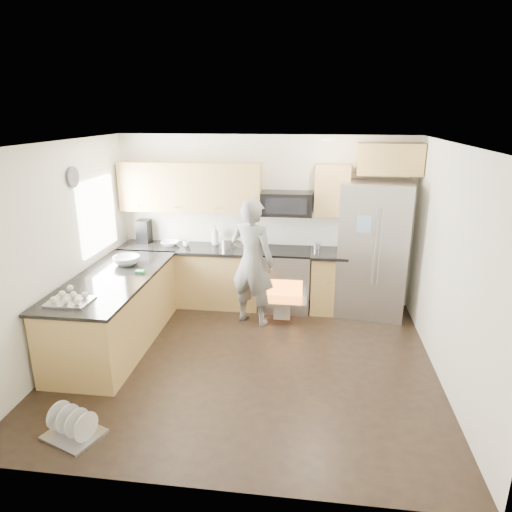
# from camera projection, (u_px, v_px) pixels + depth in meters

# --- Properties ---
(ground) EXTENTS (4.50, 4.50, 0.00)m
(ground) POSITION_uv_depth(u_px,v_px,m) (246.00, 361.00, 5.59)
(ground) COLOR black
(ground) RESTS_ON ground
(room_shell) EXTENTS (4.54, 4.04, 2.62)m
(room_shell) POSITION_uv_depth(u_px,v_px,m) (242.00, 229.00, 5.10)
(room_shell) COLOR white
(room_shell) RESTS_ON ground
(back_cabinet_run) EXTENTS (4.45, 0.64, 2.50)m
(back_cabinet_run) POSITION_uv_depth(u_px,v_px,m) (225.00, 245.00, 7.01)
(back_cabinet_run) COLOR tan
(back_cabinet_run) RESTS_ON ground
(peninsula) EXTENTS (0.96, 2.36, 1.04)m
(peninsula) POSITION_uv_depth(u_px,v_px,m) (115.00, 311.00, 5.89)
(peninsula) COLOR tan
(peninsula) RESTS_ON ground
(stove_range) EXTENTS (0.76, 0.97, 1.79)m
(stove_range) POSITION_uv_depth(u_px,v_px,m) (285.00, 266.00, 6.94)
(stove_range) COLOR #B7B7BC
(stove_range) RESTS_ON ground
(refrigerator) EXTENTS (1.07, 0.88, 1.99)m
(refrigerator) POSITION_uv_depth(u_px,v_px,m) (373.00, 249.00, 6.69)
(refrigerator) COLOR #B7B7BC
(refrigerator) RESTS_ON ground
(person) EXTENTS (0.77, 0.63, 1.81)m
(person) POSITION_uv_depth(u_px,v_px,m) (252.00, 262.00, 6.37)
(person) COLOR gray
(person) RESTS_ON ground
(dish_rack) EXTENTS (0.61, 0.55, 0.31)m
(dish_rack) POSITION_uv_depth(u_px,v_px,m) (73.00, 429.00, 4.28)
(dish_rack) COLOR #B7B7BC
(dish_rack) RESTS_ON ground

